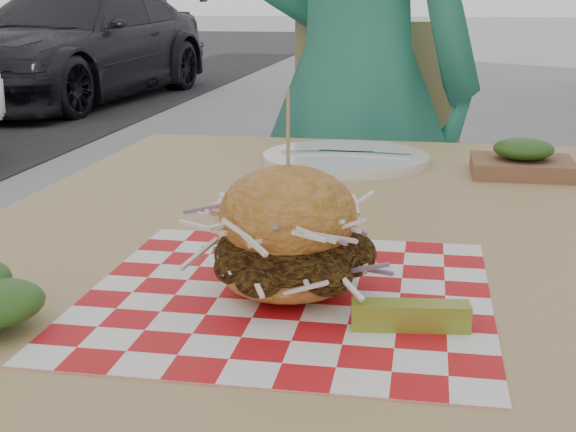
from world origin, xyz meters
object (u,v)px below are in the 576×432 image
at_px(patio_table, 311,291).
at_px(sandwich, 288,240).
at_px(patio_chair, 373,187).
at_px(diner, 354,82).
at_px(car_dark, 75,44).

distance_m(patio_table, sandwich, 0.26).
height_order(patio_chair, sandwich, patio_chair).
bearing_deg(patio_table, diner, 92.62).
bearing_deg(patio_table, car_dark, 116.49).
distance_m(diner, patio_chair, 0.28).
height_order(patio_table, patio_chair, patio_chair).
xyz_separation_m(car_dark, patio_chair, (3.33, -5.61, -0.00)).
relative_size(diner, patio_table, 1.36).
relative_size(diner, patio_chair, 1.72).
bearing_deg(diner, patio_table, 110.37).
bearing_deg(car_dark, patio_chair, -52.88).
relative_size(diner, car_dark, 0.43).
bearing_deg(sandwich, patio_chair, 90.43).
bearing_deg(sandwich, patio_table, 92.83).
distance_m(diner, patio_table, 1.00).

